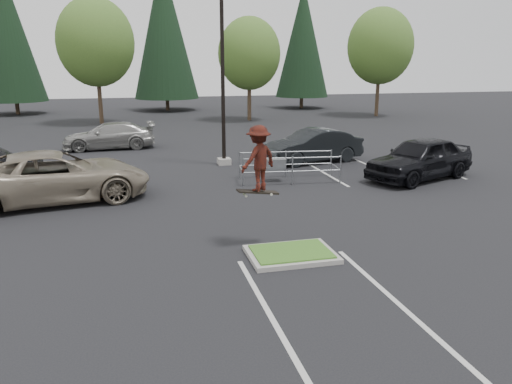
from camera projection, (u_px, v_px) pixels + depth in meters
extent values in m
plane|color=black|center=(291.00, 257.00, 12.77)|extent=(120.00, 120.00, 0.00)
cube|color=gray|center=(291.00, 254.00, 12.76)|extent=(2.20, 1.60, 0.12)
cube|color=#376720|center=(291.00, 252.00, 12.74)|extent=(1.95, 1.35, 0.05)
cube|color=#BCBCB7|center=(116.00, 185.00, 20.15)|extent=(0.12, 5.20, 0.01)
cube|color=#BCBCB7|center=(45.00, 189.00, 19.51)|extent=(0.12, 5.20, 0.01)
cube|color=#BCBCB7|center=(325.00, 173.00, 22.27)|extent=(0.12, 5.20, 0.01)
cube|color=#BCBCB7|center=(380.00, 170.00, 22.91)|extent=(0.12, 5.20, 0.01)
cube|color=#BCBCB7|center=(432.00, 167.00, 23.55)|extent=(0.12, 5.20, 0.01)
cube|color=#BCBCB7|center=(273.00, 320.00, 9.64)|extent=(0.12, 6.00, 0.01)
cube|color=#BCBCB7|center=(399.00, 304.00, 10.28)|extent=(0.12, 6.00, 0.01)
cube|color=gray|center=(224.00, 161.00, 24.10)|extent=(0.60, 0.60, 0.30)
cylinder|color=black|center=(222.00, 58.00, 22.87)|extent=(0.18, 0.18, 10.00)
cylinder|color=#38281C|center=(100.00, 101.00, 39.51)|extent=(0.32, 0.32, 3.50)
ellipsoid|color=#3A5D22|center=(96.00, 42.00, 38.36)|extent=(5.89, 5.89, 6.77)
sphere|color=#3A5D22|center=(104.00, 52.00, 38.41)|extent=(3.68, 3.68, 3.68)
sphere|color=#3A5D22|center=(90.00, 50.00, 38.76)|extent=(4.05, 4.05, 4.05)
cylinder|color=#38281C|center=(249.00, 102.00, 41.75)|extent=(0.32, 0.32, 3.04)
ellipsoid|color=#3A5D22|center=(249.00, 54.00, 40.75)|extent=(5.12, 5.12, 5.89)
sphere|color=#3A5D22|center=(257.00, 62.00, 40.77)|extent=(3.20, 3.20, 3.20)
sphere|color=#3A5D22|center=(242.00, 60.00, 41.13)|extent=(3.52, 3.52, 3.52)
cylinder|color=#38281C|center=(377.00, 97.00, 45.00)|extent=(0.32, 0.32, 3.42)
ellipsoid|color=#3A5D22|center=(380.00, 46.00, 43.88)|extent=(5.76, 5.76, 6.62)
sphere|color=#3A5D22|center=(388.00, 55.00, 43.92)|extent=(3.60, 3.60, 3.60)
sphere|color=#3A5D22|center=(373.00, 53.00, 44.27)|extent=(3.96, 3.96, 3.96)
cylinder|color=#38281C|center=(17.00, 108.00, 46.82)|extent=(0.36, 0.36, 1.20)
cone|color=black|center=(9.00, 35.00, 45.17)|extent=(5.72, 5.72, 11.80)
cylinder|color=#38281C|center=(168.00, 104.00, 50.60)|extent=(0.36, 0.36, 1.20)
cone|color=black|center=(164.00, 29.00, 48.75)|extent=(6.38, 6.38, 13.30)
cylinder|color=#38281C|center=(301.00, 102.00, 52.97)|extent=(0.36, 0.36, 1.20)
cone|color=black|center=(303.00, 41.00, 51.38)|extent=(5.50, 5.50, 11.30)
cylinder|color=gray|center=(243.00, 172.00, 19.79)|extent=(0.06, 0.06, 1.15)
cylinder|color=gray|center=(239.00, 165.00, 21.13)|extent=(0.06, 0.06, 1.15)
cylinder|color=gray|center=(292.00, 171.00, 20.05)|extent=(0.06, 0.06, 1.15)
cylinder|color=gray|center=(286.00, 164.00, 21.39)|extent=(0.06, 0.06, 1.15)
cylinder|color=gray|center=(341.00, 169.00, 20.31)|extent=(0.06, 0.06, 1.15)
cylinder|color=gray|center=(331.00, 163.00, 21.65)|extent=(0.06, 0.06, 1.15)
cylinder|color=gray|center=(292.00, 171.00, 20.05)|extent=(3.98, 0.50, 0.05)
cylinder|color=gray|center=(293.00, 158.00, 19.91)|extent=(3.98, 0.50, 0.05)
cylinder|color=gray|center=(286.00, 164.00, 21.40)|extent=(3.98, 0.50, 0.05)
cylinder|color=gray|center=(286.00, 152.00, 21.26)|extent=(3.98, 0.50, 0.05)
cube|color=gray|center=(275.00, 164.00, 20.60)|extent=(0.90, 0.61, 0.48)
cube|color=black|center=(258.00, 192.00, 13.18)|extent=(1.14, 0.42, 0.20)
cylinder|color=beige|center=(246.00, 196.00, 13.00)|extent=(0.07, 0.04, 0.07)
cylinder|color=beige|center=(244.00, 194.00, 13.22)|extent=(0.07, 0.04, 0.07)
cylinder|color=beige|center=(271.00, 194.00, 13.17)|extent=(0.07, 0.04, 0.07)
cylinder|color=beige|center=(269.00, 192.00, 13.38)|extent=(0.07, 0.04, 0.07)
imported|color=maroon|center=(258.00, 158.00, 12.95)|extent=(1.28, 1.11, 1.71)
imported|color=gray|center=(55.00, 177.00, 17.57)|extent=(6.90, 4.07, 1.80)
imported|color=black|center=(313.00, 146.00, 24.49)|extent=(5.20, 2.76, 1.63)
imported|color=black|center=(421.00, 158.00, 21.00)|extent=(5.62, 3.88, 1.78)
imported|color=gray|center=(109.00, 136.00, 28.28)|extent=(5.17, 2.28, 1.48)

